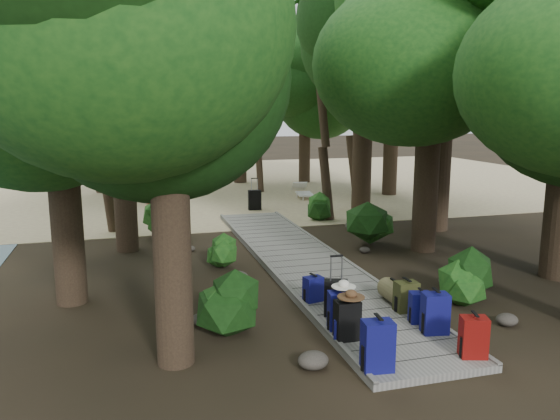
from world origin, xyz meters
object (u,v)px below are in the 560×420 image
object	(u,v)px
backpack_right_b	(435,311)
suitcase_on_boardwalk	(336,298)
backpack_left_c	(340,309)
duffel_right_khaki	(394,292)
backpack_left_d	(313,288)
backpack_right_c	(420,306)
backpack_left_b	(347,318)
backpack_right_a	(474,335)
lone_suitcase_on_sand	(255,200)
sun_lounger	(305,191)
backpack_right_d	(406,295)
kayak	(151,200)
backpack_left_a	(378,343)

from	to	relation	value
backpack_right_b	suitcase_on_boardwalk	distance (m)	1.71
backpack_left_c	duffel_right_khaki	size ratio (longest dim) A/B	1.21
backpack_left_d	backpack_right_c	xyz separation A→B (m)	(1.39, -1.49, 0.03)
backpack_right_b	duffel_right_khaki	distance (m)	1.48
backpack_left_b	backpack_right_c	bearing A→B (deg)	12.73
backpack_right_b	backpack_left_c	bearing A→B (deg)	170.60
backpack_right_a	duffel_right_khaki	bearing A→B (deg)	107.56
backpack_left_d	lone_suitcase_on_sand	size ratio (longest dim) A/B	0.72
backpack_left_d	backpack_right_c	distance (m)	2.04
backpack_left_b	sun_lounger	size ratio (longest dim) A/B	0.37
backpack_right_a	backpack_right_d	world-z (taller)	backpack_right_a
backpack_left_c	lone_suitcase_on_sand	world-z (taller)	backpack_left_c
backpack_right_b	lone_suitcase_on_sand	size ratio (longest dim) A/B	1.01
backpack_right_c	lone_suitcase_on_sand	size ratio (longest dim) A/B	0.81
kayak	backpack_right_d	bearing A→B (deg)	-70.97
backpack_left_b	sun_lounger	xyz separation A→B (m)	(3.88, 13.80, -0.14)
backpack_right_d	suitcase_on_boardwalk	bearing A→B (deg)	172.31
lone_suitcase_on_sand	backpack_right_b	bearing A→B (deg)	-85.03
backpack_right_a	kayak	world-z (taller)	backpack_right_a
backpack_left_b	backpack_right_a	size ratio (longest dim) A/B	1.04
backpack_left_d	suitcase_on_boardwalk	distance (m)	0.81
backpack_left_a	backpack_right_b	distance (m)	1.72
backpack_right_b	suitcase_on_boardwalk	world-z (taller)	backpack_right_b
backpack_left_c	backpack_right_c	distance (m)	1.43
duffel_right_khaki	lone_suitcase_on_sand	size ratio (longest dim) A/B	0.82
kayak	sun_lounger	distance (m)	6.23
backpack_right_c	backpack_left_a	bearing A→B (deg)	-124.18
backpack_left_c	backpack_right_c	bearing A→B (deg)	6.08
suitcase_on_boardwalk	lone_suitcase_on_sand	bearing A→B (deg)	103.58
backpack_left_a	kayak	bearing A→B (deg)	105.08
backpack_right_b	kayak	bearing A→B (deg)	115.37
backpack_right_c	sun_lounger	world-z (taller)	backpack_right_c
backpack_right_d	lone_suitcase_on_sand	world-z (taller)	lone_suitcase_on_sand
backpack_right_b	backpack_right_d	bearing A→B (deg)	98.68
kayak	backpack_left_b	bearing A→B (deg)	-77.69
backpack_left_b	backpack_right_c	xyz separation A→B (m)	(1.46, 0.31, -0.06)
backpack_left_a	backpack_left_c	xyz separation A→B (m)	(0.03, 1.43, -0.04)
duffel_right_khaki	kayak	bearing A→B (deg)	106.30
backpack_right_c	suitcase_on_boardwalk	distance (m)	1.43
backpack_left_b	backpack_right_b	distance (m)	1.47
backpack_right_a	sun_lounger	distance (m)	15.05
backpack_right_c	backpack_right_d	size ratio (longest dim) A/B	0.98
backpack_right_d	lone_suitcase_on_sand	bearing A→B (deg)	90.37
backpack_right_c	backpack_left_d	bearing A→B (deg)	145.52
suitcase_on_boardwalk	backpack_left_d	bearing A→B (deg)	119.18
suitcase_on_boardwalk	lone_suitcase_on_sand	world-z (taller)	suitcase_on_boardwalk
duffel_right_khaki	suitcase_on_boardwalk	world-z (taller)	suitcase_on_boardwalk
kayak	backpack_left_d	bearing A→B (deg)	-76.04
suitcase_on_boardwalk	sun_lounger	distance (m)	13.31
backpack_left_a	backpack_left_c	bearing A→B (deg)	95.23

